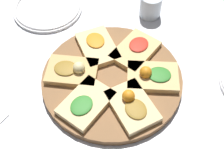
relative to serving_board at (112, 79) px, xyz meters
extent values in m
plane|color=silver|center=(0.00, 0.00, -0.01)|extent=(3.00, 3.00, 0.00)
cylinder|color=brown|center=(0.00, 0.00, 0.00)|extent=(0.40, 0.40, 0.02)
cube|color=#E5C689|center=(0.03, -0.11, 0.02)|extent=(0.13, 0.16, 0.02)
ellipsoid|color=#2D7A28|center=(0.03, -0.13, 0.03)|extent=(0.07, 0.08, 0.01)
cube|color=#E5C689|center=(0.11, -0.02, 0.02)|extent=(0.16, 0.13, 0.02)
ellipsoid|color=olive|center=(0.13, -0.03, 0.03)|extent=(0.07, 0.07, 0.01)
sphere|color=orange|center=(0.09, -0.02, 0.04)|extent=(0.03, 0.03, 0.03)
cube|color=#DBB775|center=(0.08, 0.09, 0.02)|extent=(0.17, 0.17, 0.02)
ellipsoid|color=#2D7A28|center=(0.09, 0.10, 0.03)|extent=(0.08, 0.08, 0.01)
sphere|color=orange|center=(0.06, 0.07, 0.04)|extent=(0.03, 0.03, 0.03)
cube|color=#DBB775|center=(-0.03, 0.11, 0.02)|extent=(0.13, 0.16, 0.02)
ellipsoid|color=red|center=(-0.03, 0.13, 0.03)|extent=(0.07, 0.08, 0.01)
cube|color=#E5C689|center=(-0.11, 0.03, 0.02)|extent=(0.17, 0.14, 0.02)
ellipsoid|color=orange|center=(-0.13, 0.04, 0.03)|extent=(0.08, 0.07, 0.01)
cube|color=tan|center=(-0.08, -0.08, 0.02)|extent=(0.17, 0.17, 0.02)
ellipsoid|color=olive|center=(-0.10, -0.09, 0.03)|extent=(0.08, 0.08, 0.01)
sphere|color=beige|center=(-0.07, -0.06, 0.04)|extent=(0.03, 0.03, 0.03)
cylinder|color=white|center=(-0.38, 0.02, -0.01)|extent=(0.24, 0.24, 0.01)
torus|color=white|center=(-0.38, 0.02, 0.00)|extent=(0.23, 0.23, 0.01)
cylinder|color=silver|center=(-0.14, 0.28, 0.03)|extent=(0.07, 0.07, 0.08)
camera|label=1|loc=(0.41, -0.34, 0.73)|focal=50.00mm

